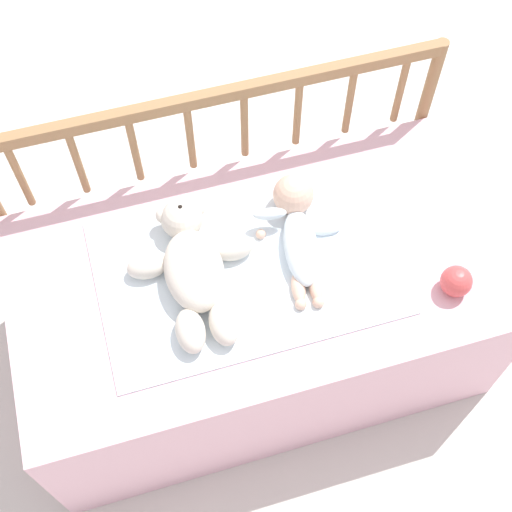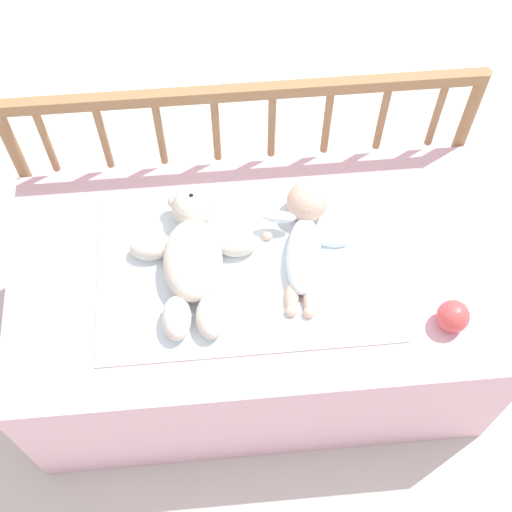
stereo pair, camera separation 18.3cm
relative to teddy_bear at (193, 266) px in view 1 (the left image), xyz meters
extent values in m
plane|color=silver|center=(0.16, -0.03, -0.56)|extent=(12.00, 12.00, 0.00)
cube|color=#EDB7C6|center=(0.16, -0.03, -0.31)|extent=(1.31, 0.72, 0.51)
cylinder|color=#997047|center=(-0.48, 0.35, -0.17)|extent=(0.04, 0.04, 0.79)
cylinder|color=#997047|center=(0.80, 0.35, -0.17)|extent=(0.04, 0.04, 0.79)
cube|color=#997047|center=(0.16, 0.35, 0.21)|extent=(1.28, 0.03, 0.04)
cylinder|color=#997047|center=(-0.38, 0.35, 0.07)|extent=(0.02, 0.02, 0.24)
cylinder|color=#997047|center=(-0.23, 0.35, 0.07)|extent=(0.02, 0.02, 0.24)
cylinder|color=#997047|center=(-0.07, 0.35, 0.07)|extent=(0.02, 0.02, 0.24)
cylinder|color=#997047|center=(0.08, 0.35, 0.07)|extent=(0.02, 0.02, 0.24)
cylinder|color=#997047|center=(0.24, 0.35, 0.07)|extent=(0.02, 0.02, 0.24)
cylinder|color=#997047|center=(0.40, 0.35, 0.07)|extent=(0.02, 0.02, 0.24)
cylinder|color=#997047|center=(0.55, 0.35, 0.07)|extent=(0.02, 0.02, 0.24)
cylinder|color=#997047|center=(0.71, 0.35, 0.07)|extent=(0.02, 0.02, 0.24)
cube|color=white|center=(0.14, -0.02, -0.05)|extent=(0.78, 0.51, 0.01)
ellipsoid|color=silver|center=(0.00, -0.02, 0.00)|extent=(0.16, 0.25, 0.11)
sphere|color=silver|center=(0.01, 0.14, 0.01)|extent=(0.11, 0.11, 0.11)
sphere|color=beige|center=(0.01, 0.14, 0.04)|extent=(0.05, 0.05, 0.05)
sphere|color=black|center=(0.01, 0.14, 0.06)|extent=(0.02, 0.02, 0.02)
sphere|color=silver|center=(-0.04, 0.17, 0.01)|extent=(0.05, 0.05, 0.05)
sphere|color=silver|center=(0.05, 0.16, 0.01)|extent=(0.05, 0.05, 0.05)
ellipsoid|color=silver|center=(-0.11, 0.04, -0.02)|extent=(0.11, 0.07, 0.07)
ellipsoid|color=silver|center=(0.12, 0.03, -0.02)|extent=(0.11, 0.07, 0.07)
ellipsoid|color=silver|center=(-0.05, -0.17, -0.01)|extent=(0.08, 0.12, 0.07)
ellipsoid|color=silver|center=(0.04, -0.18, -0.01)|extent=(0.08, 0.12, 0.07)
ellipsoid|color=white|center=(0.29, -0.02, -0.01)|extent=(0.13, 0.25, 0.07)
sphere|color=beige|center=(0.32, 0.14, 0.01)|extent=(0.11, 0.11, 0.11)
ellipsoid|color=white|center=(0.23, 0.09, 0.01)|extent=(0.10, 0.05, 0.03)
ellipsoid|color=white|center=(0.37, 0.03, -0.03)|extent=(0.10, 0.05, 0.03)
sphere|color=beige|center=(0.20, 0.06, -0.03)|extent=(0.03, 0.03, 0.03)
sphere|color=beige|center=(0.40, 0.03, -0.03)|extent=(0.03, 0.03, 0.03)
ellipsoid|color=beige|center=(0.25, -0.12, -0.03)|extent=(0.05, 0.10, 0.04)
ellipsoid|color=beige|center=(0.29, -0.13, -0.03)|extent=(0.05, 0.10, 0.04)
sphere|color=beige|center=(0.24, -0.17, -0.03)|extent=(0.03, 0.03, 0.03)
sphere|color=beige|center=(0.28, -0.18, -0.03)|extent=(0.03, 0.03, 0.03)
sphere|color=#DB4C4C|center=(0.64, -0.23, -0.01)|extent=(0.08, 0.08, 0.08)
camera|label=1|loc=(-0.10, -0.92, 1.59)|focal=50.00mm
camera|label=2|loc=(0.08, -0.95, 1.59)|focal=50.00mm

